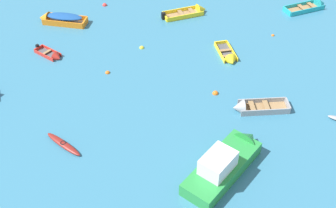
% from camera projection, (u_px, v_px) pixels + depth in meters
% --- Properties ---
extents(rowboat_yellow_near_left, '(2.23, 3.54, 1.10)m').
position_uv_depth(rowboat_yellow_near_left, '(229.00, 58.00, 37.05)').
color(rowboat_yellow_near_left, '#4C4C51').
rests_on(rowboat_yellow_near_left, ground_plane).
extents(motor_launch_green_far_left, '(5.23, 6.90, 2.47)m').
position_uv_depth(motor_launch_green_far_left, '(227.00, 161.00, 27.54)').
color(motor_launch_green_far_left, '#288C3D').
rests_on(motor_launch_green_far_left, ground_plane).
extents(rowboat_turquoise_near_right, '(4.60, 3.41, 1.31)m').
position_uv_depth(rowboat_turquoise_near_right, '(314.00, 6.00, 43.84)').
color(rowboat_turquoise_near_right, '#99754C').
rests_on(rowboat_turquoise_near_right, ground_plane).
extents(kayak_maroon_back_row_center, '(3.05, 2.16, 0.31)m').
position_uv_depth(kayak_maroon_back_row_center, '(63.00, 144.00, 29.38)').
color(kayak_maroon_back_row_center, maroon).
rests_on(kayak_maroon_back_row_center, ground_plane).
extents(rowboat_orange_cluster_outer, '(4.71, 1.73, 1.34)m').
position_uv_depth(rowboat_orange_cluster_outer, '(58.00, 18.00, 41.48)').
color(rowboat_orange_cluster_outer, beige).
rests_on(rowboat_orange_cluster_outer, ground_plane).
extents(rowboat_red_midfield_left, '(2.86, 2.16, 0.91)m').
position_uv_depth(rowboat_red_midfield_left, '(53.00, 56.00, 37.29)').
color(rowboat_red_midfield_left, '#4C4C51').
rests_on(rowboat_red_midfield_left, ground_plane).
extents(rowboat_grey_near_camera, '(4.34, 2.12, 1.23)m').
position_uv_depth(rowboat_grey_near_camera, '(250.00, 108.00, 32.09)').
color(rowboat_grey_near_camera, '#99754C').
rests_on(rowboat_grey_near_camera, ground_plane).
extents(rowboat_yellow_outer_left, '(4.50, 3.24, 1.30)m').
position_uv_depth(rowboat_yellow_outer_left, '(193.00, 12.00, 42.93)').
color(rowboat_yellow_outer_left, '#99754C').
rests_on(rowboat_yellow_outer_left, ground_plane).
extents(mooring_buoy_between_boats_left, '(0.39, 0.39, 0.39)m').
position_uv_depth(mooring_buoy_between_boats_left, '(108.00, 73.00, 35.68)').
color(mooring_buoy_between_boats_left, orange).
rests_on(mooring_buoy_between_boats_left, ground_plane).
extents(mooring_buoy_midfield, '(0.41, 0.41, 0.41)m').
position_uv_depth(mooring_buoy_midfield, '(142.00, 48.00, 38.45)').
color(mooring_buoy_midfield, yellow).
rests_on(mooring_buoy_midfield, ground_plane).
extents(mooring_buoy_between_boats_right, '(0.47, 0.47, 0.47)m').
position_uv_depth(mooring_buoy_between_boats_right, '(105.00, 5.00, 44.33)').
color(mooring_buoy_between_boats_right, red).
rests_on(mooring_buoy_between_boats_right, ground_plane).
extents(mooring_buoy_outer_edge, '(0.47, 0.47, 0.47)m').
position_uv_depth(mooring_buoy_outer_edge, '(215.00, 94.00, 33.67)').
color(mooring_buoy_outer_edge, orange).
rests_on(mooring_buoy_outer_edge, ground_plane).
extents(mooring_buoy_far_field, '(0.29, 0.29, 0.29)m').
position_uv_depth(mooring_buoy_far_field, '(273.00, 36.00, 39.99)').
color(mooring_buoy_far_field, orange).
rests_on(mooring_buoy_far_field, ground_plane).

